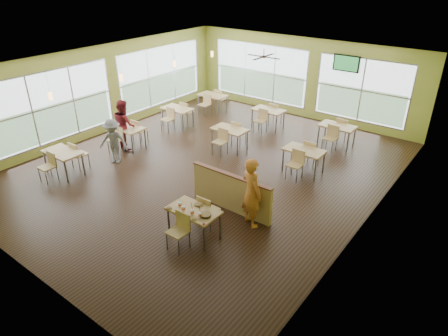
{
  "coord_description": "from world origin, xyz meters",
  "views": [
    {
      "loc": [
        7.17,
        -8.67,
        5.77
      ],
      "look_at": [
        1.54,
        -1.24,
        0.95
      ],
      "focal_mm": 32.0,
      "sensor_mm": 36.0,
      "label": 1
    }
  ],
  "objects_px": {
    "half_wall_divider": "(231,192)",
    "food_basket": "(206,215)",
    "man_plaid": "(252,193)",
    "main_table": "(194,214)"
  },
  "relations": [
    {
      "from": "half_wall_divider",
      "to": "food_basket",
      "type": "bearing_deg",
      "value": -75.51
    },
    {
      "from": "man_plaid",
      "to": "food_basket",
      "type": "distance_m",
      "value": 1.32
    },
    {
      "from": "main_table",
      "to": "half_wall_divider",
      "type": "distance_m",
      "value": 1.45
    },
    {
      "from": "half_wall_divider",
      "to": "man_plaid",
      "type": "bearing_deg",
      "value": -16.12
    },
    {
      "from": "main_table",
      "to": "man_plaid",
      "type": "distance_m",
      "value": 1.47
    },
    {
      "from": "half_wall_divider",
      "to": "main_table",
      "type": "bearing_deg",
      "value": -90.0
    },
    {
      "from": "half_wall_divider",
      "to": "man_plaid",
      "type": "height_order",
      "value": "man_plaid"
    },
    {
      "from": "food_basket",
      "to": "main_table",
      "type": "bearing_deg",
      "value": 175.06
    },
    {
      "from": "food_basket",
      "to": "man_plaid",
      "type": "bearing_deg",
      "value": 73.21
    },
    {
      "from": "main_table",
      "to": "man_plaid",
      "type": "relative_size",
      "value": 0.85
    }
  ]
}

